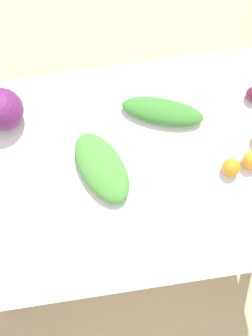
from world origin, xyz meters
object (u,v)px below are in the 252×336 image
object	(u,v)px
orange_1	(231,167)
orange_3	(252,160)
greens_bunch_chard	(102,168)
greens_bunch_scallion	(163,111)
cabbage_purple	(2,109)

from	to	relation	value
orange_1	orange_3	world-z (taller)	orange_3
greens_bunch_chard	greens_bunch_scallion	xyz separation A→B (m)	(-0.28, -0.20, -0.00)
greens_bunch_scallion	orange_3	bearing A→B (deg)	140.52
cabbage_purple	greens_bunch_scallion	world-z (taller)	cabbage_purple
orange_1	cabbage_purple	bearing A→B (deg)	-22.41
greens_bunch_chard	orange_3	distance (m)	0.60
orange_3	orange_1	bearing A→B (deg)	10.85
orange_3	greens_bunch_scallion	bearing A→B (deg)	-39.48
cabbage_purple	orange_3	world-z (taller)	cabbage_purple
greens_bunch_scallion	orange_3	size ratio (longest dim) A/B	4.52
cabbage_purple	greens_bunch_scallion	xyz separation A→B (m)	(-0.64, 0.08, -0.05)
greens_bunch_scallion	orange_3	xyz separation A→B (m)	(-0.32, 0.26, 0.01)
cabbage_purple	greens_bunch_scallion	bearing A→B (deg)	172.76
greens_bunch_chard	orange_3	xyz separation A→B (m)	(-0.60, 0.06, 0.00)
cabbage_purple	greens_bunch_chard	size ratio (longest dim) A/B	0.53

